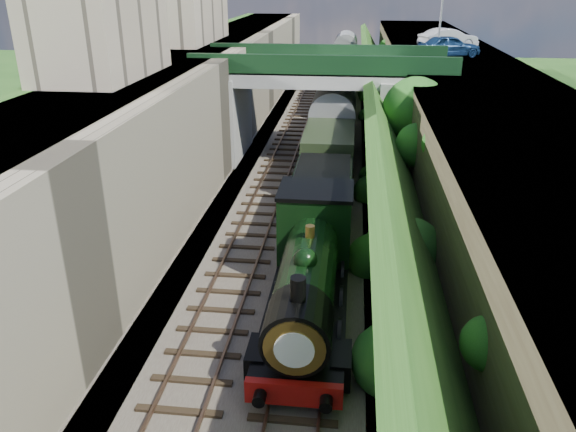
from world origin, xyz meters
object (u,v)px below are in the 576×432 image
object	(u,v)px
lamppost	(442,7)
car_silver	(448,38)
car_blue	(449,46)
tree	(417,113)
tender	(322,204)
road_bridge	(330,100)
locomotive	(309,275)

from	to	relation	value
lamppost	car_silver	size ratio (longest dim) A/B	1.30
car_blue	car_silver	distance (m)	5.11
car_blue	tree	bearing A→B (deg)	144.85
lamppost	car_blue	size ratio (longest dim) A/B	1.38
car_silver	tender	bearing A→B (deg)	134.66
road_bridge	tender	bearing A→B (deg)	-88.78
road_bridge	tree	distance (m)	7.53
road_bridge	car_silver	distance (m)	13.81
road_bridge	locomotive	bearing A→B (deg)	-89.24
car_silver	locomotive	world-z (taller)	car_silver
tender	locomotive	bearing A→B (deg)	-90.00
tree	car_silver	bearing A→B (deg)	76.98
lamppost	tree	bearing A→B (deg)	-102.05
road_bridge	tender	xyz separation A→B (m)	(0.26, -12.02, -2.46)
car_silver	tender	xyz separation A→B (m)	(-8.41, -22.37, -5.39)
tree	locomotive	distance (m)	14.79
tree	lamppost	bearing A→B (deg)	77.95
tree	tender	size ratio (longest dim) A/B	1.10
tree	tender	bearing A→B (deg)	-126.44
locomotive	tree	bearing A→B (deg)	71.07
lamppost	locomotive	size ratio (longest dim) A/B	0.59
tree	tender	xyz separation A→B (m)	(-4.71, -6.38, -3.03)
car_silver	locomotive	distance (m)	31.32
lamppost	car_blue	xyz separation A→B (m)	(0.76, 0.28, -2.58)
lamppost	tender	xyz separation A→B (m)	(-6.98, -17.02, -7.95)
road_bridge	car_blue	bearing A→B (deg)	33.45
tree	car_blue	world-z (taller)	car_blue
locomotive	tender	xyz separation A→B (m)	(-0.00, 7.36, -0.27)
car_blue	tender	bearing A→B (deg)	136.25
tender	tree	bearing A→B (deg)	53.56
car_silver	road_bridge	bearing A→B (deg)	115.33
tree	car_silver	xyz separation A→B (m)	(3.70, 15.99, 2.36)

